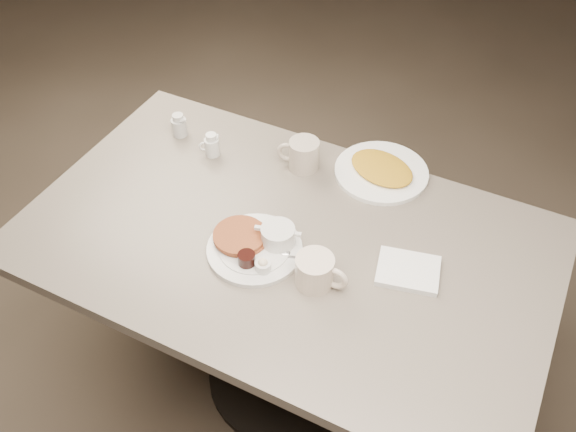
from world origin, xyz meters
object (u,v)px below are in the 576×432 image
at_px(creamer_left, 212,145).
at_px(hash_plate, 381,171).
at_px(coffee_mug_near, 316,271).
at_px(creamer_right, 179,125).
at_px(diner_table, 285,276).
at_px(coffee_mug_far, 303,155).
at_px(main_plate, 257,244).

distance_m(creamer_left, hash_plate, 0.55).
height_order(coffee_mug_near, creamer_right, coffee_mug_near).
xyz_separation_m(coffee_mug_near, creamer_left, (-0.53, 0.33, -0.01)).
bearing_deg(coffee_mug_near, diner_table, 143.76).
height_order(coffee_mug_near, coffee_mug_far, coffee_mug_far).
relative_size(diner_table, main_plate, 4.30).
bearing_deg(main_plate, diner_table, 56.09).
height_order(creamer_left, creamer_right, same).
xyz_separation_m(main_plate, coffee_mug_near, (0.20, -0.03, 0.02)).
distance_m(main_plate, hash_plate, 0.50).
height_order(main_plate, creamer_left, creamer_left).
relative_size(diner_table, coffee_mug_far, 10.35).
distance_m(diner_table, coffee_mug_near, 0.28).
xyz_separation_m(main_plate, creamer_right, (-0.48, 0.34, 0.01)).
distance_m(coffee_mug_near, creamer_left, 0.62).
distance_m(coffee_mug_far, hash_plate, 0.25).
xyz_separation_m(diner_table, coffee_mug_near, (0.15, -0.11, 0.22)).
bearing_deg(coffee_mug_far, main_plate, -83.86).
relative_size(coffee_mug_near, creamer_left, 1.84).
distance_m(coffee_mug_near, coffee_mug_far, 0.47).
xyz_separation_m(diner_table, coffee_mug_far, (-0.09, 0.30, 0.22)).
relative_size(coffee_mug_far, creamer_right, 1.81).
relative_size(coffee_mug_near, creamer_right, 1.84).
height_order(coffee_mug_far, creamer_left, coffee_mug_far).
height_order(diner_table, coffee_mug_near, coffee_mug_near).
relative_size(diner_table, coffee_mug_near, 10.21).
distance_m(diner_table, creamer_left, 0.49).
xyz_separation_m(diner_table, creamer_left, (-0.38, 0.23, 0.21)).
bearing_deg(coffee_mug_far, creamer_right, -175.61).
height_order(coffee_mug_near, creamer_left, coffee_mug_near).
xyz_separation_m(creamer_left, creamer_right, (-0.15, 0.04, -0.00)).
xyz_separation_m(creamer_right, hash_plate, (0.68, 0.11, -0.02)).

